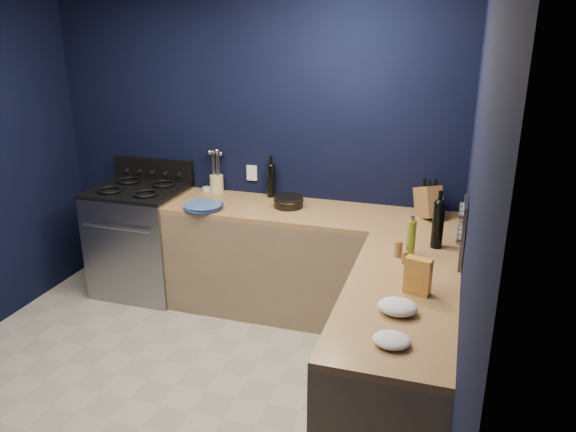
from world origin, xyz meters
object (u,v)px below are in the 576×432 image
at_px(utensil_crock, 217,183).
at_px(crouton_bag, 418,276).
at_px(gas_range, 142,242).
at_px(plate_stack, 203,206).
at_px(knife_block, 428,202).

height_order(utensil_crock, crouton_bag, crouton_bag).
distance_m(gas_range, crouton_bag, 2.76).
bearing_deg(utensil_crock, crouton_bag, -37.86).
height_order(plate_stack, crouton_bag, crouton_bag).
height_order(utensil_crock, knife_block, knife_block).
distance_m(utensil_crock, knife_block, 1.80).
distance_m(gas_range, knife_block, 2.48).
xyz_separation_m(gas_range, utensil_crock, (0.62, 0.27, 0.51)).
relative_size(plate_stack, utensil_crock, 2.08).
distance_m(gas_range, utensil_crock, 0.85).
distance_m(plate_stack, utensil_crock, 0.47).
bearing_deg(crouton_bag, plate_stack, 164.94).
xyz_separation_m(plate_stack, knife_block, (1.71, 0.34, 0.10)).
bearing_deg(knife_block, utensil_crock, 142.62).
height_order(knife_block, crouton_bag, knife_block).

